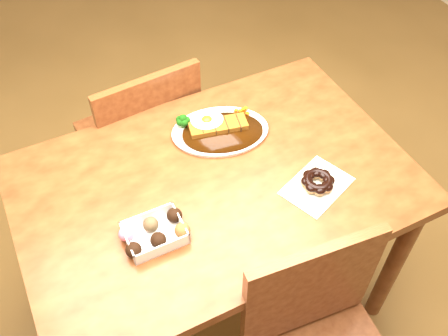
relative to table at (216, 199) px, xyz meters
name	(u,v)px	position (x,y,z in m)	size (l,w,h in m)	color
ground	(218,295)	(0.00, 0.00, -0.65)	(6.00, 6.00, 0.00)	brown
table	(216,199)	(0.00, 0.00, 0.00)	(1.20, 0.80, 0.75)	#532410
chair_far	(144,139)	(-0.07, 0.54, -0.17)	(0.45, 0.45, 0.87)	#532410
katsu_curry_plate	(218,129)	(0.10, 0.18, 0.11)	(0.37, 0.30, 0.06)	white
donut_box	(155,232)	(-0.24, -0.11, 0.12)	(0.19, 0.13, 0.05)	white
pon_de_ring	(318,182)	(0.26, -0.16, 0.12)	(0.24, 0.21, 0.04)	silver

